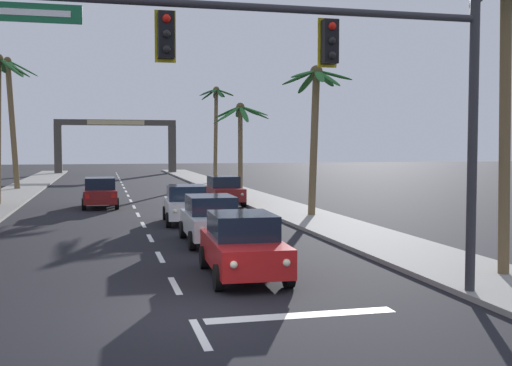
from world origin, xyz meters
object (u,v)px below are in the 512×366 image
Objects in this scene: sedan_oncoming_far at (100,192)px; palm_right_third at (241,125)px; palm_right_farthest at (216,114)px; sedan_fifth_in_queue at (186,204)px; sedan_lead_at_stop_bar at (243,245)px; town_gateway_arch at (116,139)px; sedan_third_in_queue at (211,219)px; sedan_parked_nearest_kerb at (224,190)px; palm_right_nearest at (505,30)px; palm_left_farthest at (11,103)px; palm_right_second at (315,110)px; traffic_signal_mast at (336,72)px.

sedan_oncoming_far is 0.69× the size of palm_right_third.
sedan_fifth_in_queue is at bearing -102.58° from palm_right_farthest.
palm_right_third is at bearing 77.88° from sedan_lead_at_stop_bar.
sedan_lead_at_stop_bar is at bearing -88.34° from town_gateway_arch.
sedan_third_in_queue and sedan_fifth_in_queue have the same top height.
palm_right_third is 14.58m from palm_right_farthest.
palm_right_third is at bearing 75.00° from sedan_third_in_queue.
palm_right_nearest is (3.14, -22.00, 5.54)m from sedan_parked_nearest_kerb.
sedan_lead_at_stop_bar is 37.82m from palm_left_farthest.
palm_right_farthest is (6.67, 41.71, 5.55)m from sedan_lead_at_stop_bar.
palm_left_farthest reaches higher than palm_right_third.
palm_right_second reaches higher than town_gateway_arch.
sedan_lead_at_stop_bar is (-1.30, 3.35, -4.18)m from traffic_signal_mast.
palm_left_farthest reaches higher than sedan_third_in_queue.
sedan_fifth_in_queue and sedan_parked_nearest_kerb have the same top height.
sedan_parked_nearest_kerb is 0.54× the size of palm_right_nearest.
palm_right_farthest is at bearing 86.76° from palm_right_third.
palm_right_nearest is at bearing 16.78° from traffic_signal_mast.
palm_right_nearest is 43.51m from palm_right_farthest.
sedan_oncoming_far is 12.47m from palm_right_third.
palm_left_farthest is at bearing 113.09° from sedan_oncoming_far.
sedan_third_in_queue is 58.44m from town_gateway_arch.
town_gateway_arch is (-8.31, 66.13, -2.07)m from palm_right_nearest.
sedan_fifth_in_queue is (0.06, 12.07, 0.00)m from sedan_lead_at_stop_bar.
traffic_signal_mast reaches higher than sedan_third_in_queue.
palm_left_farthest reaches higher than palm_right_second.
palm_right_third is (2.54, 7.03, 4.03)m from sedan_parked_nearest_kerb.
traffic_signal_mast is at bearing -87.33° from town_gateway_arch.
sedan_lead_at_stop_bar is 64.46m from town_gateway_arch.
town_gateway_arch is at bearing 101.74° from palm_right_third.
sedan_lead_at_stop_bar is at bearing -73.91° from palm_left_farthest.
palm_right_farthest reaches higher than traffic_signal_mast.
town_gateway_arch is at bearing 97.16° from palm_right_nearest.
palm_right_second is at bearing -88.09° from palm_right_third.
town_gateway_arch is at bearing 110.65° from palm_right_farthest.
sedan_fifth_in_queue is at bearing 114.74° from palm_right_nearest.
sedan_oncoming_far is (-5.01, 23.67, -4.18)m from traffic_signal_mast.
palm_left_farthest is 1.15× the size of palm_right_farthest.
sedan_lead_at_stop_bar is at bearing -116.57° from palm_right_second.
sedan_oncoming_far is (-3.77, 8.24, 0.00)m from sedan_fifth_in_queue.
sedan_oncoming_far is at bearing 114.67° from palm_right_nearest.
palm_right_nearest reaches higher than palm_right_third.
traffic_signal_mast is at bearing -163.22° from palm_right_nearest.
traffic_signal_mast is at bearing -98.47° from palm_right_third.
sedan_third_in_queue and sedan_parked_nearest_kerb have the same top height.
palm_right_nearest is at bearing -65.33° from sedan_oncoming_far.
sedan_lead_at_stop_bar is at bearing -99.31° from sedan_parked_nearest_kerb.
sedan_lead_at_stop_bar is at bearing -102.12° from palm_right_third.
palm_right_third reaches higher than sedan_fifth_in_queue.
town_gateway_arch is at bearing 92.67° from traffic_signal_mast.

